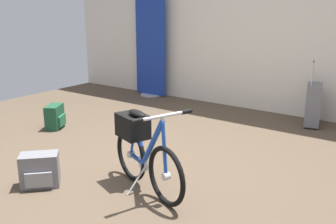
{
  "coord_description": "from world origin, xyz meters",
  "views": [
    {
      "loc": [
        2.09,
        -2.57,
        1.5
      ],
      "look_at": [
        0.1,
        0.22,
        0.55
      ],
      "focal_mm": 41.58,
      "sensor_mm": 36.0,
      "label": 1
    }
  ],
  "objects_px": {
    "backpack_on_floor": "(40,170)",
    "handbag_on_floor": "(55,117)",
    "rolling_suitcase": "(313,104)",
    "floor_banner_stand": "(151,50)",
    "folding_bike_foreground": "(142,148)"
  },
  "relations": [
    {
      "from": "rolling_suitcase",
      "to": "handbag_on_floor",
      "type": "xyz_separation_m",
      "value": [
        -2.59,
        -1.97,
        -0.14
      ]
    },
    {
      "from": "backpack_on_floor",
      "to": "handbag_on_floor",
      "type": "relative_size",
      "value": 1.09
    },
    {
      "from": "floor_banner_stand",
      "to": "rolling_suitcase",
      "type": "height_order",
      "value": "floor_banner_stand"
    },
    {
      "from": "floor_banner_stand",
      "to": "folding_bike_foreground",
      "type": "distance_m",
      "value": 3.51
    },
    {
      "from": "rolling_suitcase",
      "to": "handbag_on_floor",
      "type": "distance_m",
      "value": 3.26
    },
    {
      "from": "folding_bike_foreground",
      "to": "handbag_on_floor",
      "type": "distance_m",
      "value": 2.05
    },
    {
      "from": "floor_banner_stand",
      "to": "backpack_on_floor",
      "type": "relative_size",
      "value": 4.85
    },
    {
      "from": "floor_banner_stand",
      "to": "rolling_suitcase",
      "type": "distance_m",
      "value": 2.79
    },
    {
      "from": "folding_bike_foreground",
      "to": "rolling_suitcase",
      "type": "relative_size",
      "value": 1.17
    },
    {
      "from": "folding_bike_foreground",
      "to": "handbag_on_floor",
      "type": "height_order",
      "value": "folding_bike_foreground"
    },
    {
      "from": "backpack_on_floor",
      "to": "handbag_on_floor",
      "type": "xyz_separation_m",
      "value": [
        -1.2,
        1.12,
        0.0
      ]
    },
    {
      "from": "rolling_suitcase",
      "to": "folding_bike_foreground",
      "type": "bearing_deg",
      "value": -103.93
    },
    {
      "from": "folding_bike_foreground",
      "to": "backpack_on_floor",
      "type": "height_order",
      "value": "folding_bike_foreground"
    },
    {
      "from": "folding_bike_foreground",
      "to": "backpack_on_floor",
      "type": "xyz_separation_m",
      "value": [
        -0.73,
        -0.48,
        -0.22
      ]
    },
    {
      "from": "backpack_on_floor",
      "to": "handbag_on_floor",
      "type": "distance_m",
      "value": 1.65
    }
  ]
}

